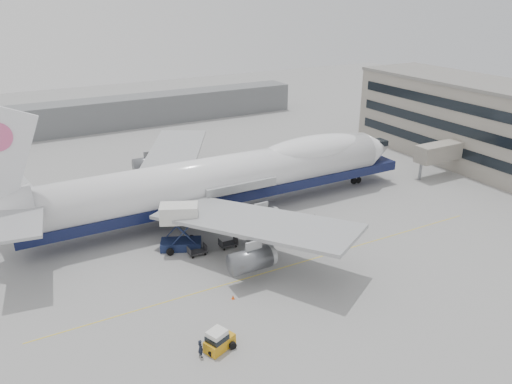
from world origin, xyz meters
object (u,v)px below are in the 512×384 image
airliner (229,176)px  ground_worker (200,348)px  catering_truck (180,224)px  baggage_tug (219,341)px

airliner → ground_worker: bearing=-120.7°
catering_truck → airliner: bearing=59.4°
baggage_tug → ground_worker: 1.89m
catering_truck → ground_worker: bearing=-81.8°
airliner → baggage_tug: airliner is taller
airliner → catering_truck: 13.18m
catering_truck → baggage_tug: size_ratio=1.88×
airliner → ground_worker: (-16.46, -27.77, -4.72)m
catering_truck → baggage_tug: (-3.95, -20.13, -2.51)m
airliner → ground_worker: airliner is taller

